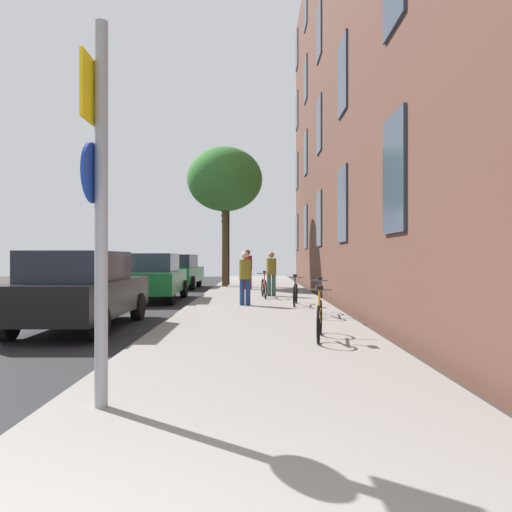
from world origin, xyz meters
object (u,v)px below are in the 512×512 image
Objects in this scene: tree_near at (225,180)px; bicycle_3 at (265,287)px; car_2 at (180,271)px; bicycle_0 at (320,318)px; pedestrian_0 at (246,275)px; car_0 at (81,289)px; pedestrian_2 at (248,267)px; car_1 at (155,277)px; pedestrian_1 at (272,271)px; bicycle_2 at (296,293)px; bicycle_1 at (320,300)px; traffic_light at (227,231)px; sign_post at (100,190)px.

tree_near is 4.06× the size of bicycle_3.
bicycle_3 is 7.67m from car_2.
bicycle_0 is 1.03× the size of pedestrian_0.
car_2 is (-3.95, 6.56, 0.36)m from bicycle_3.
car_0 is (-4.72, 1.84, 0.37)m from bicycle_0.
pedestrian_2 is 5.35m from car_1.
bicycle_3 is 1.03× the size of pedestrian_1.
car_1 reaches higher than bicycle_2.
car_2 is (-0.04, 13.03, -0.00)m from car_0.
bicycle_1 is at bearing -44.49° from car_1.
bicycle_0 is 9.44m from car_1.
car_1 is (-5.00, 4.91, 0.37)m from bicycle_1.
bicycle_1 is at bearing -65.70° from car_2.
bicycle_0 is at bearing -97.52° from bicycle_1.
bicycle_2 is 1.01× the size of bicycle_3.
bicycle_1 is 2.43m from bicycle_2.
pedestrian_1 is at bearing 69.21° from bicycle_3.
pedestrian_0 is (1.16, -10.13, -1.79)m from traffic_light.
pedestrian_1 is (2.04, -5.68, -4.16)m from tree_near.
bicycle_2 is at bearing -75.46° from traffic_light.
bicycle_0 is 3.38m from bicycle_1.
car_0 is (-4.19, -7.19, -0.18)m from pedestrian_1.
car_0 is (-2.16, -12.87, -4.34)m from tree_near.
traffic_light is 2.54× the size of pedestrian_0.
car_1 is (-2.02, 11.94, -1.29)m from sign_post.
sign_post is 18.72m from car_2.
bicycle_3 reaches higher than bicycle_1.
car_1 is at bearing 141.16° from pedestrian_0.
pedestrian_1 is (-0.97, 5.68, 0.54)m from bicycle_1.
car_1 is at bearing -107.16° from tree_near.
car_1 is (-4.55, 8.26, 0.37)m from bicycle_0.
pedestrian_1 is at bearing 10.82° from car_1.
bicycle_0 is 0.36× the size of car_1.
bicycle_2 is 0.40× the size of car_2.
sign_post is 9.53m from pedestrian_0.
pedestrian_2 is 0.39× the size of car_0.
bicycle_3 is (-1.25, 4.95, 0.00)m from bicycle_1.
tree_near is at bearing -4.16° from car_2.
bicycle_2 is 0.96× the size of pedestrian_2.
pedestrian_0 is 0.91× the size of pedestrian_2.
pedestrian_1 reaches higher than bicycle_3.
sign_post is 12.22m from bicycle_3.
bicycle_0 is at bearing -90.62° from bicycle_2.
sign_post is 0.87× the size of car_2.
sign_post reaches higher than bicycle_3.
car_0 reaches higher than bicycle_3.
car_1 is 1.08× the size of car_2.
bicycle_0 is 0.98× the size of bicycle_3.
pedestrian_2 reaches higher than bicycle_3.
car_1 is (-3.75, -0.04, 0.36)m from bicycle_3.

